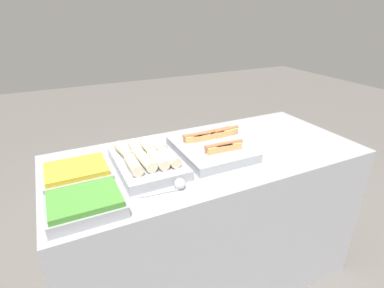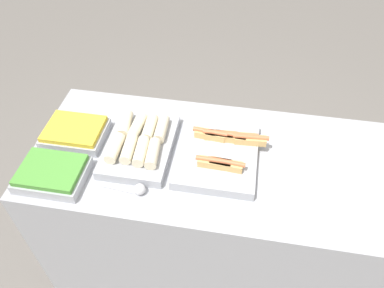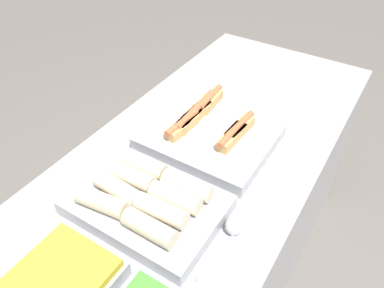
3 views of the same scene
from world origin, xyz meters
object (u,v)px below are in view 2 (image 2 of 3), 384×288
tray_wraps (140,143)px  tray_side_back (75,132)px  serving_spoon_near (137,189)px  tray_hotdogs (219,153)px  tray_side_front (52,174)px

tray_wraps → tray_side_back: size_ratio=1.50×
serving_spoon_near → tray_wraps: bearing=102.6°
tray_side_back → tray_wraps: bearing=-3.9°
tray_hotdogs → tray_side_front: bearing=-160.7°
tray_side_front → tray_hotdogs: bearing=19.3°
tray_hotdogs → tray_side_front: (-0.72, -0.25, 0.00)m
tray_wraps → tray_side_front: 0.42m
tray_hotdogs → serving_spoon_near: tray_hotdogs is taller
tray_hotdogs → tray_wraps: bearing=-178.8°
tray_wraps → serving_spoon_near: (0.06, -0.26, -0.02)m
serving_spoon_near → tray_hotdogs: bearing=39.0°
tray_hotdogs → serving_spoon_near: bearing=-141.0°
tray_hotdogs → tray_side_back: bearing=178.8°
tray_wraps → tray_side_back: 0.34m
tray_hotdogs → tray_side_front: 0.77m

